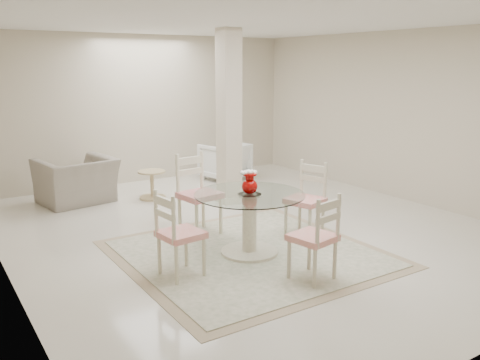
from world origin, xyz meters
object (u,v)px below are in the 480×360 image
side_table (152,186)px  dining_chair_east (308,194)px  dining_table (249,224)px  red_vase (249,183)px  column (229,118)px  armchair_white (225,161)px  dining_chair_north (196,188)px  dining_chair_west (175,228)px  dining_chair_south (318,232)px  recliner_taupe (77,181)px

side_table → dining_chair_east: bearing=-71.6°
side_table → dining_table: bearing=-91.4°
red_vase → column: bearing=63.9°
column → dining_table: 2.53m
dining_table → dining_chair_east: dining_chair_east is taller
dining_table → armchair_white: bearing=62.8°
dining_chair_north → armchair_white: bearing=44.8°
dining_table → side_table: 2.97m
dining_table → dining_chair_north: bearing=98.1°
armchair_white → red_vase: bearing=48.7°
dining_chair_east → dining_table: bearing=-101.0°
dining_chair_east → red_vase: bearing=-101.2°
dining_chair_west → dining_chair_south: dining_chair_west is taller
red_vase → armchair_white: (1.83, 3.55, -0.50)m
recliner_taupe → side_table: bearing=150.1°
dining_chair_south → dining_chair_west: bearing=-47.6°
dining_chair_north → side_table: size_ratio=2.48×
dining_chair_east → dining_chair_north: bearing=-146.6°
armchair_white → side_table: armchair_white is taller
dining_chair_west → column: bearing=-48.4°
column → dining_chair_west: 3.13m
dining_chair_south → side_table: 3.98m
dining_table → armchair_white: dining_table is taller
recliner_taupe → side_table: recliner_taupe is taller
column → dining_chair_north: bearing=-137.2°
dining_table → red_vase: size_ratio=4.55×
dining_chair_east → side_table: size_ratio=2.26×
dining_table → dining_chair_south: size_ratio=1.25×
recliner_taupe → side_table: size_ratio=2.36×
red_vase → dining_chair_north: size_ratio=0.24×
dining_chair_south → dining_chair_north: bearing=-92.6°
dining_table → dining_chair_west: 1.03m
recliner_taupe → dining_chair_west: bearing=81.0°
dining_chair_west → recliner_taupe: 3.52m
red_vase → dining_chair_south: bearing=-81.7°
recliner_taupe → armchair_white: bearing=174.0°
dining_chair_north → dining_chair_south: size_ratio=1.15×
red_vase → side_table: (0.07, 2.96, -0.64)m
dining_table → red_vase: (0.00, 0.00, 0.49)m
dining_table → red_vase: red_vase is taller
column → dining_table: column is taller
recliner_taupe → armchair_white: recliner_taupe is taller
dining_chair_west → armchair_white: dining_chair_west is taller
dining_table → dining_chair_west: dining_chair_west is taller
red_vase → dining_chair_south: (0.15, -1.01, -0.33)m
red_vase → recliner_taupe: red_vase is taller
dining_table → column: bearing=63.9°
armchair_white → dining_chair_north: bearing=38.1°
dining_table → armchair_white: size_ratio=1.62×
column → armchair_white: 1.93m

